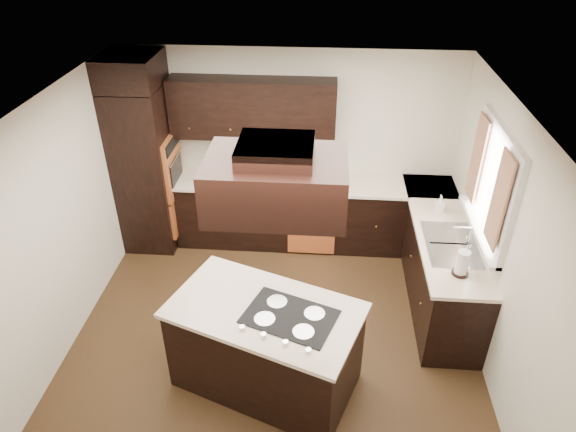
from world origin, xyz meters
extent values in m
cube|color=#52371D|center=(0.00, 0.00, -0.01)|extent=(4.20, 4.20, 0.02)
cube|color=silver|center=(0.00, 0.00, 2.51)|extent=(4.20, 4.20, 0.02)
cube|color=beige|center=(0.00, 2.11, 1.25)|extent=(4.20, 0.02, 2.50)
cube|color=beige|center=(-2.11, 0.00, 1.25)|extent=(0.02, 4.20, 2.50)
cube|color=beige|center=(2.11, 0.00, 1.25)|extent=(0.02, 4.20, 2.50)
cube|color=black|center=(-1.78, 1.71, 1.06)|extent=(0.65, 0.75, 2.12)
cube|color=#C7612F|center=(-1.43, 1.71, 1.12)|extent=(0.05, 0.62, 0.78)
cube|color=black|center=(0.03, 1.80, 0.44)|extent=(2.93, 0.60, 0.88)
cube|color=black|center=(1.80, 0.90, 0.44)|extent=(0.60, 2.40, 0.88)
cube|color=beige|center=(0.03, 1.79, 0.90)|extent=(2.93, 0.63, 0.04)
cube|color=beige|center=(1.79, 0.90, 0.90)|extent=(0.63, 2.40, 0.04)
cube|color=black|center=(-0.43, 1.93, 1.81)|extent=(2.00, 0.34, 0.72)
cube|color=#C7612F|center=(0.33, 1.50, 0.40)|extent=(0.60, 0.05, 0.72)
cube|color=silver|center=(2.07, 0.55, 1.65)|extent=(0.06, 1.32, 1.12)
cube|color=white|center=(2.10, 0.55, 1.65)|extent=(0.00, 1.20, 1.00)
cube|color=#CAB092|center=(2.01, 0.13, 1.70)|extent=(0.02, 0.34, 0.90)
cube|color=#CAB092|center=(2.01, 0.97, 1.70)|extent=(0.02, 0.34, 0.90)
cube|color=silver|center=(1.80, 0.55, 0.92)|extent=(0.52, 0.84, 0.01)
cube|color=black|center=(-0.02, -0.57, 0.44)|extent=(1.82, 1.39, 0.88)
cube|color=beige|center=(-0.02, -0.57, 0.90)|extent=(1.89, 1.46, 0.04)
cube|color=black|center=(0.21, -0.66, 0.93)|extent=(0.89, 0.74, 0.01)
cube|color=black|center=(0.10, -0.55, 2.16)|extent=(1.05, 0.72, 0.42)
cube|color=black|center=(0.10, -0.55, 2.44)|extent=(0.55, 0.50, 0.13)
cylinder|color=silver|center=(-0.74, 1.81, 0.97)|extent=(0.15, 0.15, 0.10)
cone|color=silver|center=(-0.74, 1.81, 1.15)|extent=(0.13, 0.13, 0.26)
cube|color=black|center=(-0.71, 1.77, 1.05)|extent=(0.33, 0.16, 0.27)
imported|color=silver|center=(-0.99, 1.74, 0.95)|extent=(0.35, 0.35, 0.07)
imported|color=silver|center=(1.78, 1.20, 1.02)|extent=(0.10, 0.10, 0.21)
cylinder|color=silver|center=(1.79, 0.05, 1.05)|extent=(0.15, 0.15, 0.26)
camera|label=1|loc=(0.45, -3.90, 4.01)|focal=32.00mm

